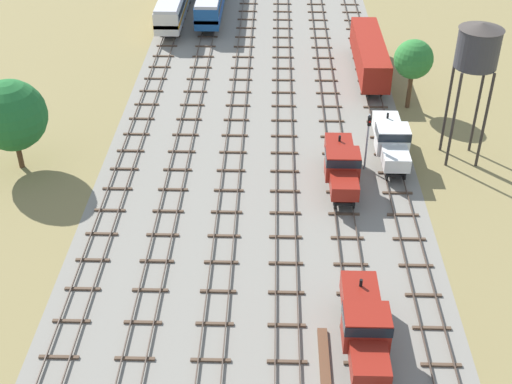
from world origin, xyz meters
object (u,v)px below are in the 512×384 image
at_px(freight_boxcar_right_midfar, 369,54).
at_px(signal_post_nearest, 368,135).
at_px(water_tower, 478,48).
at_px(shunter_loco_centre_right_nearest, 365,325).
at_px(shunter_loco_right_mid, 391,139).
at_px(shunter_loco_centre_right_near, 342,164).

relative_size(freight_boxcar_right_midfar, signal_post_nearest, 2.74).
bearing_deg(signal_post_nearest, water_tower, 13.77).
distance_m(shunter_loco_centre_right_nearest, shunter_loco_right_mid, 22.53).
xyz_separation_m(shunter_loco_centre_right_nearest, shunter_loco_centre_right_near, (0.00, 17.91, 0.00)).
bearing_deg(water_tower, shunter_loco_centre_right_near, -156.10).
bearing_deg(shunter_loco_right_mid, water_tower, 4.74).
relative_size(shunter_loco_right_mid, freight_boxcar_right_midfar, 0.60).
bearing_deg(signal_post_nearest, shunter_loco_centre_right_near, -130.56).
bearing_deg(shunter_loco_centre_right_near, shunter_loco_right_mid, 42.69).
bearing_deg(shunter_loco_centre_right_near, freight_boxcar_right_midfar, 78.17).
height_order(shunter_loco_centre_right_near, shunter_loco_right_mid, same).
height_order(freight_boxcar_right_midfar, signal_post_nearest, signal_post_nearest).
height_order(shunter_loco_centre_right_nearest, signal_post_nearest, signal_post_nearest).
relative_size(shunter_loco_centre_right_near, shunter_loco_right_mid, 1.00).
bearing_deg(shunter_loco_centre_right_near, water_tower, 23.90).
xyz_separation_m(shunter_loco_right_mid, water_tower, (6.00, 0.50, 8.05)).
distance_m(freight_boxcar_right_midfar, signal_post_nearest, 19.08).
distance_m(shunter_loco_right_mid, water_tower, 10.06).
bearing_deg(shunter_loco_centre_right_nearest, signal_post_nearest, 83.74).
bearing_deg(water_tower, shunter_loco_centre_right_nearest, -114.97).
bearing_deg(freight_boxcar_right_midfar, shunter_loco_right_mid, -90.02).
height_order(water_tower, signal_post_nearest, water_tower).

